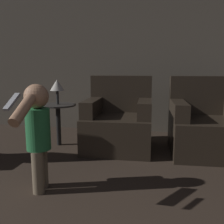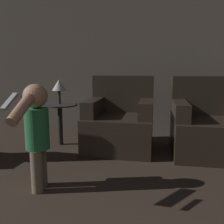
{
  "view_description": "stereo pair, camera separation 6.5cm",
  "coord_description": "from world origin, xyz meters",
  "px_view_note": "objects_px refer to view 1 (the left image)",
  "views": [
    {
      "loc": [
        0.39,
        0.48,
        1.0
      ],
      "look_at": [
        -0.07,
        2.89,
        0.58
      ],
      "focal_mm": 40.0,
      "sensor_mm": 36.0,
      "label": 1
    },
    {
      "loc": [
        0.46,
        0.49,
        1.0
      ],
      "look_at": [
        -0.07,
        2.89,
        0.58
      ],
      "focal_mm": 40.0,
      "sensor_mm": 36.0,
      "label": 2
    }
  ],
  "objects_px": {
    "armchair_left": "(119,123)",
    "lamp": "(57,86)",
    "armchair_right": "(206,127)",
    "person_toddler": "(38,129)"
  },
  "relations": [
    {
      "from": "armchair_right",
      "to": "person_toddler",
      "type": "distance_m",
      "value": 1.99
    },
    {
      "from": "armchair_left",
      "to": "person_toddler",
      "type": "xyz_separation_m",
      "value": [
        -0.45,
        -1.28,
        0.2
      ]
    },
    {
      "from": "armchair_left",
      "to": "person_toddler",
      "type": "height_order",
      "value": "armchair_left"
    },
    {
      "from": "armchair_left",
      "to": "lamp",
      "type": "relative_size",
      "value": 2.85
    },
    {
      "from": "person_toddler",
      "to": "armchair_left",
      "type": "bearing_deg",
      "value": -29.39
    },
    {
      "from": "armchair_left",
      "to": "armchair_right",
      "type": "height_order",
      "value": "same"
    },
    {
      "from": "armchair_left",
      "to": "lamp",
      "type": "distance_m",
      "value": 0.93
    },
    {
      "from": "armchair_right",
      "to": "lamp",
      "type": "bearing_deg",
      "value": 178.68
    },
    {
      "from": "armchair_left",
      "to": "person_toddler",
      "type": "relative_size",
      "value": 1.03
    },
    {
      "from": "armchair_left",
      "to": "armchair_right",
      "type": "relative_size",
      "value": 1.0
    }
  ]
}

